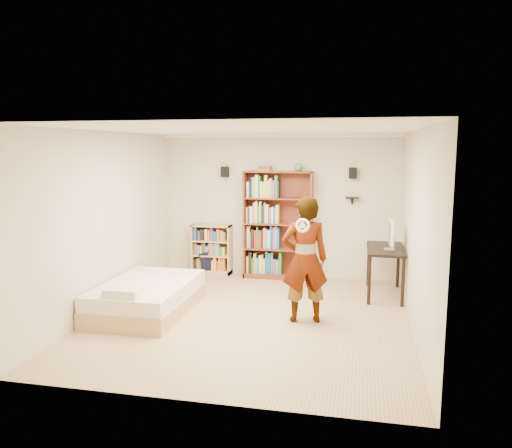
{
  "coord_description": "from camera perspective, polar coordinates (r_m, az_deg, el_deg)",
  "views": [
    {
      "loc": [
        1.51,
        -6.82,
        2.45
      ],
      "look_at": [
        -0.06,
        0.6,
        1.29
      ],
      "focal_mm": 35.0,
      "sensor_mm": 36.0,
      "label": 1
    }
  ],
  "objects": [
    {
      "name": "tall_bookshelf",
      "position": [
        9.37,
        2.52,
        -0.13
      ],
      "size": [
        1.28,
        0.37,
        2.03
      ],
      "primitive_type": null,
      "color": "brown",
      "rests_on": "ground"
    },
    {
      "name": "wii_wheel",
      "position": [
        6.62,
        5.35,
        -0.17
      ],
      "size": [
        0.19,
        0.07,
        0.19
      ],
      "primitive_type": "torus",
      "rotation": [
        1.36,
        0.0,
        0.0
      ],
      "color": "white",
      "rests_on": "person"
    },
    {
      "name": "navy_bag",
      "position": [
        9.86,
        -5.4,
        -4.35
      ],
      "size": [
        0.38,
        0.29,
        0.46
      ],
      "primitive_type": null,
      "rotation": [
        0.0,
        0.0,
        0.21
      ],
      "color": "black",
      "rests_on": "ground"
    },
    {
      "name": "low_bookshelf",
      "position": [
        9.8,
        -5.09,
        -2.91
      ],
      "size": [
        0.77,
        0.29,
        0.97
      ],
      "primitive_type": null,
      "color": "tan",
      "rests_on": "ground"
    },
    {
      "name": "imac",
      "position": [
        8.35,
        15.06,
        -1.24
      ],
      "size": [
        0.15,
        0.48,
        0.48
      ],
      "primitive_type": null,
      "rotation": [
        0.0,
        0.0,
        0.13
      ],
      "color": "white",
      "rests_on": "computer_desk"
    },
    {
      "name": "speaker_left",
      "position": [
        9.58,
        -3.57,
        5.99
      ],
      "size": [
        0.14,
        0.12,
        0.2
      ],
      "primitive_type": "cube",
      "color": "black",
      "rests_on": "room_shell"
    },
    {
      "name": "crown_molding",
      "position": [
        6.99,
        -0.52,
        10.5
      ],
      "size": [
        4.5,
        5.0,
        0.06
      ],
      "color": "white",
      "rests_on": "room_shell"
    },
    {
      "name": "speaker_right",
      "position": [
        9.23,
        11.01,
        5.74
      ],
      "size": [
        0.14,
        0.12,
        0.2
      ],
      "primitive_type": "cube",
      "color": "black",
      "rests_on": "room_shell"
    },
    {
      "name": "person",
      "position": [
        7.05,
        5.6,
        -4.07
      ],
      "size": [
        0.74,
        0.58,
        1.8
      ],
      "primitive_type": "imported",
      "rotation": [
        0.0,
        0.0,
        3.4
      ],
      "color": "black",
      "rests_on": "ground"
    },
    {
      "name": "computer_desk",
      "position": [
        8.62,
        14.47,
        -5.3
      ],
      "size": [
        0.6,
        1.2,
        0.82
      ],
      "primitive_type": null,
      "color": "black",
      "rests_on": "ground"
    },
    {
      "name": "ground",
      "position": [
        7.4,
        -0.49,
        -10.63
      ],
      "size": [
        4.5,
        5.0,
        0.01
      ],
      "primitive_type": "cube",
      "color": "tan",
      "rests_on": "ground"
    },
    {
      "name": "daybed",
      "position": [
        7.75,
        -12.37,
        -7.74
      ],
      "size": [
        1.25,
        1.92,
        0.57
      ],
      "primitive_type": null,
      "color": "white",
      "rests_on": "ground"
    },
    {
      "name": "wall_shelf",
      "position": [
        9.28,
        10.93,
        2.97
      ],
      "size": [
        0.25,
        0.16,
        0.02
      ],
      "primitive_type": "cube",
      "color": "black",
      "rests_on": "room_shell"
    },
    {
      "name": "room_shell",
      "position": [
        7.02,
        -0.51,
        3.07
      ],
      "size": [
        4.52,
        5.02,
        2.71
      ],
      "color": "beige",
      "rests_on": "ground"
    }
  ]
}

